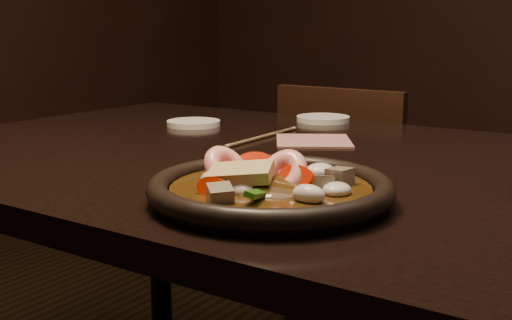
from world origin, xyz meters
The scene contains 8 objects.
table centered at (0.00, 0.00, 0.67)m, with size 1.60×0.90×0.75m.
chair centered at (-0.27, 0.69, 0.44)m, with size 0.39×0.39×0.81m.
plate centered at (0.05, -0.26, 0.77)m, with size 0.31×0.31×0.03m.
stirfry centered at (0.05, -0.26, 0.77)m, with size 0.22×0.21×0.07m.
saucer_left centered at (-0.42, 0.17, 0.76)m, with size 0.12×0.12×0.01m, color white.
saucer_right centered at (-0.22, 0.39, 0.76)m, with size 0.12×0.12×0.01m, color white.
chopsticks centered at (-0.21, 0.12, 0.75)m, with size 0.01×0.25×0.01m.
napkin centered at (-0.11, 0.15, 0.75)m, with size 0.14×0.14×0.00m, color #A06263.
Camera 1 is at (0.47, -0.91, 0.97)m, focal length 45.00 mm.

